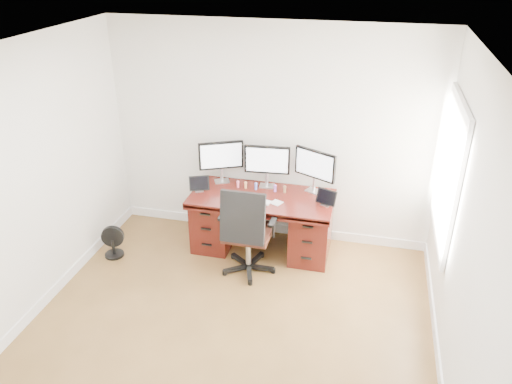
% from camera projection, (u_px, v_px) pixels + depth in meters
% --- Properties ---
extents(ground, '(4.50, 4.50, 0.00)m').
position_uv_depth(ground, '(219.00, 352.00, 4.70)').
color(ground, brown).
rests_on(ground, ground).
extents(back_wall, '(4.00, 0.10, 2.70)m').
position_uv_depth(back_wall, '(271.00, 135.00, 6.04)').
color(back_wall, white).
rests_on(back_wall, ground).
extents(right_wall, '(0.10, 4.50, 2.70)m').
position_uv_depth(right_wall, '(470.00, 253.00, 3.76)').
color(right_wall, white).
rests_on(right_wall, ground).
extents(desk, '(1.70, 0.80, 0.75)m').
position_uv_depth(desk, '(262.00, 220.00, 6.10)').
color(desk, '#45120D').
rests_on(desk, ground).
extents(office_chair, '(0.64, 0.60, 1.12)m').
position_uv_depth(office_chair, '(247.00, 245.00, 5.66)').
color(office_chair, black).
rests_on(office_chair, ground).
extents(floor_fan, '(0.28, 0.23, 0.40)m').
position_uv_depth(floor_fan, '(113.00, 242.00, 6.04)').
color(floor_fan, black).
rests_on(floor_fan, ground).
extents(monitor_left, '(0.51, 0.27, 0.53)m').
position_uv_depth(monitor_left, '(221.00, 157.00, 6.12)').
color(monitor_left, silver).
rests_on(monitor_left, desk).
extents(monitor_center, '(0.55, 0.16, 0.53)m').
position_uv_depth(monitor_center, '(267.00, 161.00, 6.00)').
color(monitor_center, silver).
rests_on(monitor_center, desk).
extents(monitor_right, '(0.51, 0.28, 0.53)m').
position_uv_depth(monitor_right, '(315.00, 166.00, 5.88)').
color(monitor_right, silver).
rests_on(monitor_right, desk).
extents(tablet_left, '(0.25, 0.15, 0.19)m').
position_uv_depth(tablet_left, '(199.00, 185.00, 6.00)').
color(tablet_left, silver).
rests_on(tablet_left, desk).
extents(tablet_right, '(0.25, 0.15, 0.19)m').
position_uv_depth(tablet_right, '(326.00, 198.00, 5.68)').
color(tablet_right, silver).
rests_on(tablet_right, desk).
extents(keyboard, '(0.27, 0.17, 0.01)m').
position_uv_depth(keyboard, '(260.00, 201.00, 5.79)').
color(keyboard, white).
rests_on(keyboard, desk).
extents(trackpad, '(0.16, 0.16, 0.01)m').
position_uv_depth(trackpad, '(277.00, 203.00, 5.76)').
color(trackpad, silver).
rests_on(trackpad, desk).
extents(drawing_tablet, '(0.23, 0.17, 0.01)m').
position_uv_depth(drawing_tablet, '(233.00, 200.00, 5.82)').
color(drawing_tablet, black).
rests_on(drawing_tablet, desk).
extents(phone, '(0.15, 0.11, 0.01)m').
position_uv_depth(phone, '(260.00, 195.00, 5.93)').
color(phone, black).
rests_on(phone, desk).
extents(figurine_pink, '(0.04, 0.04, 0.09)m').
position_uv_depth(figurine_pink, '(238.00, 184.00, 6.10)').
color(figurine_pink, '#E5617D').
rests_on(figurine_pink, desk).
extents(figurine_orange, '(0.04, 0.04, 0.09)m').
position_uv_depth(figurine_orange, '(246.00, 185.00, 6.08)').
color(figurine_orange, '#E69957').
rests_on(figurine_orange, desk).
extents(figurine_blue, '(0.04, 0.04, 0.09)m').
position_uv_depth(figurine_blue, '(256.00, 186.00, 6.05)').
color(figurine_blue, '#5C72E0').
rests_on(figurine_blue, desk).
extents(figurine_purple, '(0.04, 0.04, 0.09)m').
position_uv_depth(figurine_purple, '(275.00, 188.00, 6.00)').
color(figurine_purple, '#AD5EDB').
rests_on(figurine_purple, desk).
extents(figurine_brown, '(0.04, 0.04, 0.09)m').
position_uv_depth(figurine_brown, '(285.00, 189.00, 5.97)').
color(figurine_brown, olive).
rests_on(figurine_brown, desk).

